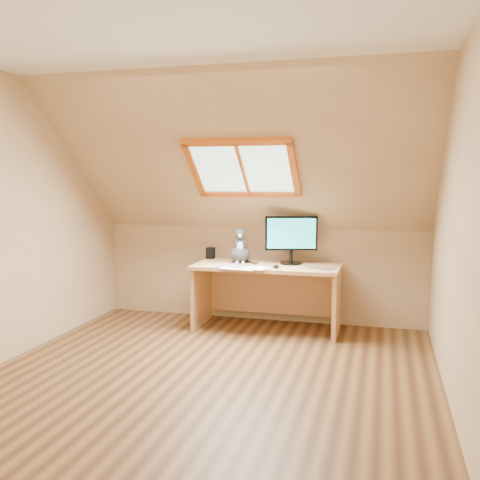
% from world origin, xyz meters
% --- Properties ---
extents(ground, '(3.50, 3.50, 0.00)m').
position_xyz_m(ground, '(0.00, 0.00, 0.00)').
color(ground, brown).
rests_on(ground, ground).
extents(room_shell, '(3.52, 3.52, 2.41)m').
position_xyz_m(room_shell, '(0.00, -0.09, 1.43)').
color(room_shell, tan).
rests_on(room_shell, ground).
extents(desk, '(1.46, 0.64, 0.67)m').
position_xyz_m(desk, '(0.16, 1.44, 0.45)').
color(desk, tan).
rests_on(desk, ground).
extents(monitor, '(0.52, 0.22, 0.49)m').
position_xyz_m(monitor, '(0.39, 1.49, 0.95)').
color(monitor, black).
rests_on(monitor, desk).
extents(cat, '(0.27, 0.30, 0.39)m').
position_xyz_m(cat, '(-0.13, 1.43, 0.80)').
color(cat, '#3E3937').
rests_on(cat, desk).
extents(desk_speaker, '(0.08, 0.08, 0.12)m').
position_xyz_m(desk_speaker, '(-0.52, 1.63, 0.73)').
color(desk_speaker, black).
rests_on(desk_speaker, desk).
extents(graphics_tablet, '(0.33, 0.27, 0.01)m').
position_xyz_m(graphics_tablet, '(-0.13, 1.18, 0.67)').
color(graphics_tablet, '#B2B2B7').
rests_on(graphics_tablet, desk).
extents(mouse, '(0.06, 0.10, 0.03)m').
position_xyz_m(mouse, '(0.29, 1.20, 0.68)').
color(mouse, black).
rests_on(mouse, desk).
extents(papers, '(0.35, 0.30, 0.01)m').
position_xyz_m(papers, '(-0.02, 1.12, 0.67)').
color(papers, white).
rests_on(papers, desk).
extents(cables, '(0.51, 0.26, 0.01)m').
position_xyz_m(cables, '(0.61, 1.26, 0.67)').
color(cables, silver).
rests_on(cables, desk).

